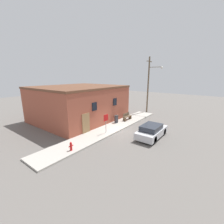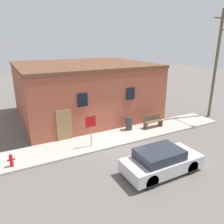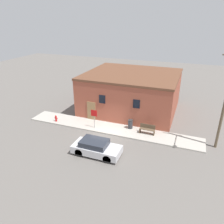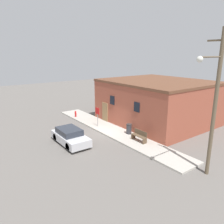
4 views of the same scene
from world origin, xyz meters
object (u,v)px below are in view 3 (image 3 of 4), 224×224
object	(u,v)px
fire_hydrant	(56,118)
bench	(147,129)
stop_sign	(94,115)
parked_car	(96,148)
trash_bin	(130,124)

from	to	relation	value
fire_hydrant	bench	distance (m)	10.00
stop_sign	parked_car	bearing A→B (deg)	-62.85
trash_bin	stop_sign	bearing A→B (deg)	-161.12
fire_hydrant	parked_car	distance (m)	7.75
stop_sign	trash_bin	world-z (taller)	stop_sign
fire_hydrant	bench	size ratio (longest dim) A/B	0.48
fire_hydrant	parked_car	world-z (taller)	parked_car
fire_hydrant	parked_car	bearing A→B (deg)	-30.50
fire_hydrant	stop_sign	size ratio (longest dim) A/B	0.36
fire_hydrant	bench	xyz separation A→B (m)	(9.95, 0.93, 0.10)
stop_sign	bench	world-z (taller)	stop_sign
fire_hydrant	trash_bin	size ratio (longest dim) A/B	0.75
stop_sign	bench	xyz separation A→B (m)	(5.37, 0.77, -0.93)
fire_hydrant	stop_sign	xyz separation A→B (m)	(4.58, 0.16, 1.03)
fire_hydrant	trash_bin	world-z (taller)	trash_bin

